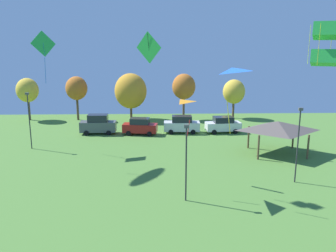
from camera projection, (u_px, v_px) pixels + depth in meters
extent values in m
pyramid|color=blue|center=(218.00, 88.00, 24.99)|extent=(2.25, 2.87, 0.38)
cylinder|color=yellow|center=(229.00, 117.00, 25.66)|extent=(0.41, 0.13, 2.56)
cube|color=green|center=(327.00, 31.00, 17.82)|extent=(1.69, 1.74, 0.90)
cube|color=green|center=(324.00, 58.00, 18.12)|extent=(1.69, 1.74, 0.90)
cylinder|color=yellow|center=(319.00, 44.00, 17.39)|extent=(0.02, 0.02, 2.01)
cylinder|color=yellow|center=(309.00, 44.00, 18.52)|extent=(0.02, 0.02, 2.01)
cylinder|color=yellow|center=(331.00, 44.00, 18.55)|extent=(0.02, 0.02, 2.01)
cube|color=green|center=(149.00, 48.00, 30.69)|extent=(2.19, 1.70, 2.73)
cylinder|color=black|center=(149.00, 48.00, 30.67)|extent=(0.22, 0.34, 2.47)
cube|color=green|center=(43.00, 44.00, 38.52)|extent=(2.18, 1.89, 2.79)
cylinder|color=blue|center=(43.00, 44.00, 38.50)|extent=(0.41, 0.73, 2.48)
cylinder|color=blue|center=(45.00, 70.00, 39.17)|extent=(0.26, 0.42, 2.86)
pyramid|color=orange|center=(197.00, 110.00, 27.04)|extent=(1.47, 1.99, 0.08)
cylinder|color=red|center=(188.00, 132.00, 27.46)|extent=(0.32, 0.07, 1.88)
cube|color=#4C5156|center=(98.00, 126.00, 47.51)|extent=(4.74, 1.83, 1.36)
cube|color=#1E232D|center=(98.00, 118.00, 47.26)|extent=(2.62, 1.66, 0.95)
cylinder|color=black|center=(109.00, 133.00, 46.86)|extent=(0.64, 0.23, 0.64)
cylinder|color=black|center=(110.00, 130.00, 48.59)|extent=(0.64, 0.23, 0.64)
cylinder|color=black|center=(86.00, 133.00, 46.74)|extent=(0.64, 0.23, 0.64)
cylinder|color=black|center=(89.00, 130.00, 48.47)|extent=(0.64, 0.23, 0.64)
cube|color=maroon|center=(140.00, 128.00, 47.15)|extent=(4.68, 2.31, 1.12)
cube|color=#1E232D|center=(140.00, 121.00, 46.94)|extent=(2.66, 1.89, 0.78)
cylinder|color=black|center=(149.00, 134.00, 46.30)|extent=(0.66, 0.31, 0.64)
cylinder|color=black|center=(151.00, 131.00, 47.95)|extent=(0.66, 0.31, 0.64)
cylinder|color=black|center=(128.00, 133.00, 46.60)|extent=(0.66, 0.31, 0.64)
cylinder|color=black|center=(131.00, 130.00, 48.25)|extent=(0.66, 0.31, 0.64)
cube|color=silver|center=(182.00, 126.00, 48.03)|extent=(4.85, 1.93, 1.20)
cube|color=#1E232D|center=(182.00, 119.00, 47.81)|extent=(2.69, 1.72, 0.84)
cylinder|color=black|center=(193.00, 132.00, 47.30)|extent=(0.65, 0.24, 0.64)
cylinder|color=black|center=(192.00, 129.00, 49.03)|extent=(0.65, 0.24, 0.64)
cylinder|color=black|center=(171.00, 132.00, 47.31)|extent=(0.65, 0.24, 0.64)
cylinder|color=black|center=(171.00, 129.00, 49.04)|extent=(0.65, 0.24, 0.64)
cube|color=silver|center=(223.00, 126.00, 48.20)|extent=(4.86, 2.29, 1.10)
cube|color=#1E232D|center=(223.00, 119.00, 47.99)|extent=(2.74, 1.93, 0.77)
cylinder|color=black|center=(235.00, 131.00, 47.62)|extent=(0.66, 0.28, 0.64)
cylinder|color=black|center=(231.00, 128.00, 49.39)|extent=(0.66, 0.28, 0.64)
cylinder|color=black|center=(214.00, 132.00, 47.25)|extent=(0.66, 0.28, 0.64)
cylinder|color=black|center=(211.00, 129.00, 49.02)|extent=(0.66, 0.28, 0.64)
cylinder|color=brown|center=(259.00, 147.00, 36.75)|extent=(0.20, 0.20, 2.60)
cylinder|color=brown|center=(308.00, 147.00, 36.89)|extent=(0.20, 0.20, 2.60)
cylinder|color=brown|center=(248.00, 137.00, 40.81)|extent=(0.20, 0.20, 2.60)
cylinder|color=brown|center=(293.00, 137.00, 40.95)|extent=(0.20, 0.20, 2.60)
pyramid|color=#564C47|center=(278.00, 126.00, 38.45)|extent=(6.72, 5.38, 1.00)
cylinder|color=#2D2D33|center=(297.00, 147.00, 30.21)|extent=(0.12, 0.12, 6.33)
cube|color=#4C4C51|center=(301.00, 109.00, 29.47)|extent=(0.36, 0.20, 0.24)
cylinder|color=#2D2D33|center=(186.00, 165.00, 26.63)|extent=(0.12, 0.12, 5.72)
cube|color=#4C4C51|center=(187.00, 126.00, 25.97)|extent=(0.36, 0.20, 0.24)
cylinder|color=#2D2D33|center=(30.00, 122.00, 40.20)|extent=(0.12, 0.12, 6.24)
cube|color=#4C4C51|center=(27.00, 94.00, 39.48)|extent=(0.36, 0.20, 0.24)
cylinder|color=brown|center=(29.00, 109.00, 56.09)|extent=(0.36, 0.36, 3.47)
ellipsoid|color=gold|center=(27.00, 90.00, 55.41)|extent=(3.42, 3.42, 3.77)
cylinder|color=brown|center=(78.00, 108.00, 56.13)|extent=(0.36, 0.36, 3.78)
ellipsoid|color=#BC6623|center=(76.00, 88.00, 55.42)|extent=(3.36, 3.36, 3.70)
cylinder|color=brown|center=(131.00, 111.00, 56.44)|extent=(0.36, 0.36, 2.70)
ellipsoid|color=gold|center=(131.00, 91.00, 55.72)|extent=(5.03, 5.03, 5.53)
cylinder|color=brown|center=(184.00, 108.00, 56.22)|extent=(0.36, 0.36, 3.92)
ellipsoid|color=#BC6623|center=(184.00, 87.00, 55.47)|extent=(3.64, 3.64, 4.01)
cylinder|color=brown|center=(233.00, 109.00, 57.60)|extent=(0.36, 0.36, 3.00)
ellipsoid|color=gold|center=(234.00, 92.00, 56.97)|extent=(3.54, 3.54, 3.89)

